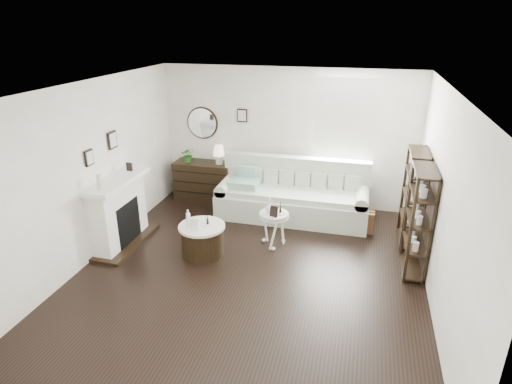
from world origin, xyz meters
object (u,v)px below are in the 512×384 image
(drum_table, at_px, (202,240))
(pedestal_table, at_px, (274,216))
(sofa, at_px, (293,198))
(dresser, at_px, (204,181))

(drum_table, bearing_deg, pedestal_table, 28.77)
(sofa, bearing_deg, dresser, 168.77)
(dresser, relative_size, drum_table, 1.62)
(dresser, bearing_deg, sofa, -11.23)
(dresser, relative_size, pedestal_table, 2.03)
(sofa, xyz_separation_m, dresser, (-1.93, 0.38, 0.04))
(sofa, bearing_deg, pedestal_table, -94.73)
(drum_table, bearing_deg, sofa, 57.52)
(sofa, relative_size, drum_table, 3.81)
(dresser, bearing_deg, drum_table, -69.93)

